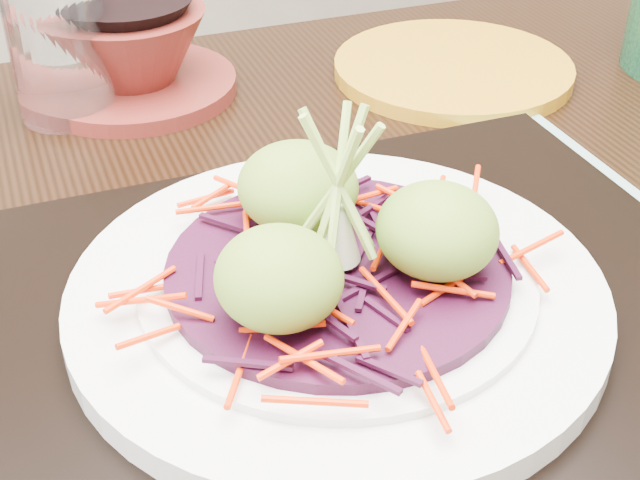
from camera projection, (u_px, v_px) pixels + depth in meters
name	position (u px, v px, depth m)	size (l,w,h in m)	color
dining_table	(305.00, 406.00, 0.60)	(1.33, 0.96, 0.78)	black
placemat	(336.00, 337.00, 0.50)	(0.51, 0.40, 0.00)	gray
serving_tray	(337.00, 320.00, 0.49)	(0.44, 0.33, 0.02)	black
white_plate	(337.00, 292.00, 0.48)	(0.29, 0.29, 0.02)	silver
cabbage_bed	(337.00, 270.00, 0.47)	(0.18, 0.18, 0.01)	#380B23
carrot_julienne	(337.00, 256.00, 0.46)	(0.22, 0.22, 0.01)	red
guacamole_scoops	(338.00, 230.00, 0.45)	(0.16, 0.14, 0.05)	olive
scallion_garnish	(338.00, 192.00, 0.44)	(0.07, 0.07, 0.10)	#99C14D
water_glass	(59.00, 51.00, 0.70)	(0.08, 0.08, 0.11)	white
terracotta_bowl_set	(132.00, 57.00, 0.75)	(0.19, 0.19, 0.07)	#5D1B16
yellow_plate	(453.00, 68.00, 0.79)	(0.21, 0.21, 0.01)	#AB7113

